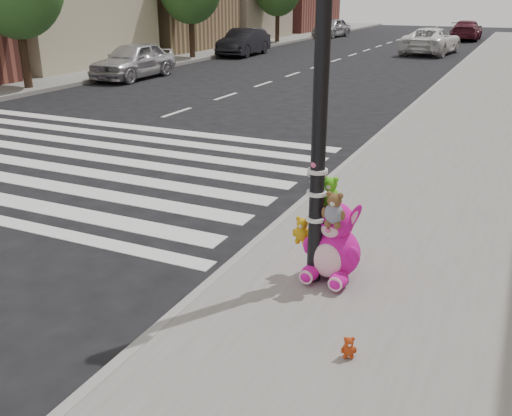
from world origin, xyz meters
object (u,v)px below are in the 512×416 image
Objects in this scene: pink_bunny at (333,246)px; car_dark_far at (244,42)px; red_teddy at (349,347)px; car_silver_far at (133,60)px; signal_pole at (321,137)px; car_white_near at (431,41)px.

car_dark_far reaches higher than pink_bunny.
car_silver_far is at bearing 106.28° from red_teddy.
signal_pole reaches higher than car_white_near.
car_silver_far is 9.92m from car_dark_far.
car_white_near is at bearing 96.62° from signal_pole.
signal_pole reaches higher than pink_bunny.
car_white_near reaches higher than car_silver_far.
car_silver_far is (-12.42, 13.37, -1.10)m from signal_pole.
car_dark_far is at bearing 118.07° from signal_pole.
red_teddy is (0.62, -1.43, -0.29)m from pink_bunny.
pink_bunny reaches higher than red_teddy.
pink_bunny is 0.19× the size of car_white_near.
car_white_near is (-3.29, 28.39, -1.10)m from signal_pole.
pink_bunny is 0.23× the size of car_silver_far.
red_teddy is at bearing -64.91° from car_dark_far.
signal_pole is at bearing 102.02° from car_white_near.
signal_pole is 0.93× the size of car_dark_far.
car_white_near reaches higher than pink_bunny.
car_dark_far is (-13.20, 24.61, 0.46)m from red_teddy.
signal_pole is at bearing -65.05° from car_dark_far.
car_dark_far is (-12.42, 23.30, -1.10)m from signal_pole.
signal_pole is at bearing 95.01° from red_teddy.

